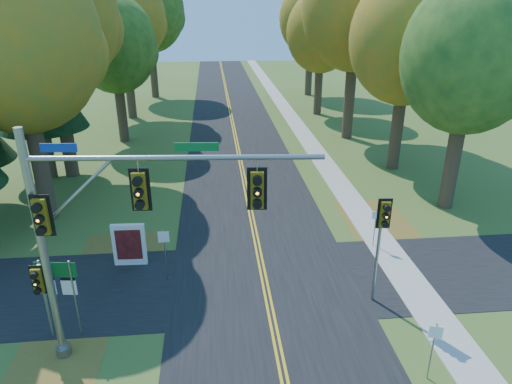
{
  "coord_description": "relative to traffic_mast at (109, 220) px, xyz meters",
  "views": [
    {
      "loc": [
        -1.98,
        -14.61,
        11.21
      ],
      "look_at": [
        -0.14,
        4.35,
        3.2
      ],
      "focal_mm": 32.0,
      "sensor_mm": 36.0,
      "label": 1
    }
  ],
  "objects": [
    {
      "name": "ground",
      "position": [
        5.19,
        1.97,
        -5.14
      ],
      "size": [
        160.0,
        160.0,
        0.0
      ],
      "primitive_type": "plane",
      "color": "#3E581F",
      "rests_on": "ground"
    },
    {
      "name": "road_main",
      "position": [
        5.19,
        1.97,
        -5.13
      ],
      "size": [
        8.0,
        160.0,
        0.02
      ],
      "primitive_type": "cube",
      "color": "black",
      "rests_on": "ground"
    },
    {
      "name": "road_cross",
      "position": [
        5.19,
        3.97,
        -5.13
      ],
      "size": [
        60.0,
        6.0,
        0.02
      ],
      "primitive_type": "cube",
      "color": "black",
      "rests_on": "ground"
    },
    {
      "name": "centerline_left",
      "position": [
        5.09,
        1.97,
        -5.11
      ],
      "size": [
        0.1,
        160.0,
        0.01
      ],
      "primitive_type": "cube",
      "color": "gold",
      "rests_on": "road_main"
    },
    {
      "name": "centerline_right",
      "position": [
        5.29,
        1.97,
        -5.11
      ],
      "size": [
        0.1,
        160.0,
        0.01
      ],
      "primitive_type": "cube",
      "color": "gold",
      "rests_on": "road_main"
    },
    {
      "name": "sidewalk_east",
      "position": [
        11.39,
        1.97,
        -5.11
      ],
      "size": [
        1.6,
        160.0,
        0.06
      ],
      "primitive_type": "cube",
      "color": "#9E998E",
      "rests_on": "ground"
    },
    {
      "name": "leaf_patch_w_near",
      "position": [
        -1.31,
        5.97,
        -5.13
      ],
      "size": [
        4.0,
        6.0,
        0.0
      ],
      "primitive_type": "cube",
      "color": "brown",
      "rests_on": "ground"
    },
    {
      "name": "leaf_patch_e",
      "position": [
        11.99,
        7.97,
        -5.13
      ],
      "size": [
        3.5,
        8.0,
        0.0
      ],
      "primitive_type": "cube",
      "color": "brown",
      "rests_on": "ground"
    },
    {
      "name": "leaf_patch_w_far",
      "position": [
        -2.31,
        -1.03,
        -5.13
      ],
      "size": [
        3.0,
        5.0,
        0.0
      ],
      "primitive_type": "cube",
      "color": "brown",
      "rests_on": "ground"
    },
    {
      "name": "tree_w_a",
      "position": [
        -5.94,
        11.35,
        4.35
      ],
      "size": [
        8.0,
        8.0,
        14.15
      ],
      "color": "#38281C",
      "rests_on": "ground"
    },
    {
      "name": "tree_e_a",
      "position": [
        16.75,
        10.74,
        3.39
      ],
      "size": [
        7.2,
        7.2,
        12.73
      ],
      "color": "#38281C",
      "rests_on": "ground"
    },
    {
      "name": "tree_w_b",
      "position": [
        -6.53,
        18.26,
        5.23
      ],
      "size": [
        8.6,
        8.6,
        15.38
      ],
      "color": "#38281C",
      "rests_on": "ground"
    },
    {
      "name": "tree_e_b",
      "position": [
        16.16,
        17.55,
        3.76
      ],
      "size": [
        7.6,
        7.6,
        13.33
      ],
      "color": "#38281C",
      "rests_on": "ground"
    },
    {
      "name": "tree_w_c",
      "position": [
        -4.35,
        26.44,
        2.81
      ],
      "size": [
        6.8,
        6.8,
        11.91
      ],
      "color": "#38281C",
      "rests_on": "ground"
    },
    {
      "name": "tree_e_c",
      "position": [
        15.07,
        25.66,
        5.52
      ],
      "size": [
        8.8,
        8.8,
        15.79
      ],
      "color": "#38281C",
      "rests_on": "ground"
    },
    {
      "name": "tree_w_d",
      "position": [
        -4.94,
        35.15,
        4.64
      ],
      "size": [
        8.2,
        8.2,
        14.56
      ],
      "color": "#38281C",
      "rests_on": "ground"
    },
    {
      "name": "tree_e_d",
      "position": [
        14.45,
        34.84,
        3.1
      ],
      "size": [
        7.0,
        7.0,
        12.32
      ],
      "color": "#38281C",
      "rests_on": "ground"
    },
    {
      "name": "tree_w_e",
      "position": [
        -3.74,
        46.06,
        4.94
      ],
      "size": [
        8.4,
        8.4,
        14.97
      ],
      "color": "#38281C",
      "rests_on": "ground"
    },
    {
      "name": "tree_e_e",
      "position": [
        15.66,
        45.55,
        4.05
      ],
      "size": [
        7.8,
        7.8,
        13.74
      ],
      "color": "#38281C",
      "rests_on": "ground"
    },
    {
      "name": "pine_c",
      "position": [
        -7.81,
        17.97,
        4.55
      ],
      "size": [
        5.6,
        5.6,
        20.56
      ],
      "color": "#38281C",
      "rests_on": "ground"
    },
    {
      "name": "traffic_mast",
      "position": [
        0.0,
        0.0,
        0.0
      ],
      "size": [
        8.79,
        1.12,
        7.99
      ],
      "rotation": [
        0.0,
        0.0,
        -0.08
      ],
      "color": "gray",
      "rests_on": "ground"
    },
    {
      "name": "east_signal_pole",
      "position": [
        9.38,
        2.02,
        -1.66
      ],
      "size": [
        0.53,
        0.61,
        4.58
      ],
      "rotation": [
        0.0,
        0.0,
        -0.06
      ],
      "color": "gray",
      "rests_on": "ground"
    },
    {
      "name": "ped_signal_pole",
      "position": [
        -2.82,
        0.99,
        -2.82
      ],
      "size": [
        0.49,
        0.57,
        3.11
      ],
      "rotation": [
        0.0,
        0.0,
        -0.05
      ],
      "color": "#97999F",
      "rests_on": "ground"
    },
    {
      "name": "route_sign_cluster",
      "position": [
        -2.33,
        1.25,
        -2.94
      ],
      "size": [
        1.45,
        0.24,
        3.12
      ],
      "rotation": [
        0.0,
        0.0,
        -0.13
      ],
      "color": "gray",
      "rests_on": "ground"
    },
    {
      "name": "info_kiosk",
      "position": [
        -0.75,
        5.9,
        -4.12
      ],
      "size": [
        1.48,
        0.27,
        2.05
      ],
      "rotation": [
        0.0,
        0.0,
        -0.03
      ],
      "color": "silver",
      "rests_on": "ground"
    },
    {
      "name": "reg_sign_e_north",
      "position": [
        10.86,
        6.43,
        -3.79
      ],
      "size": [
        0.35,
        0.18,
        1.97
      ],
      "rotation": [
        0.0,
        0.0,
        -0.43
      ],
      "color": "gray",
      "rests_on": "ground"
    },
    {
      "name": "reg_sign_e_south",
      "position": [
        9.77,
        -2.04,
        -3.66
      ],
      "size": [
        0.4,
        0.16,
        2.15
      ],
      "rotation": [
        0.0,
        0.0,
        -0.32
      ],
      "color": "gray",
      "rests_on": "ground"
    },
    {
      "name": "reg_sign_w",
      "position": [
        0.99,
        4.49,
        -3.47
      ],
      "size": [
        0.46,
        0.07,
        2.43
      ],
      "rotation": [
        0.0,
        0.0,
        0.01
      ],
      "color": "gray",
      "rests_on": "ground"
    }
  ]
}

